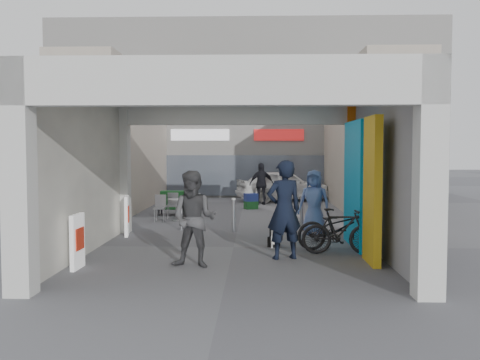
{
  "coord_description": "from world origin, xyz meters",
  "views": [
    {
      "loc": [
        0.5,
        -11.76,
        2.18
      ],
      "look_at": [
        0.11,
        1.0,
        1.44
      ],
      "focal_mm": 40.0,
      "sensor_mm": 36.0,
      "label": 1
    }
  ],
  "objects_px": {
    "bicycle_rear": "(340,231)",
    "border_collie": "(274,236)",
    "cafe_set": "(176,211)",
    "white_van": "(283,185)",
    "man_elderly": "(314,202)",
    "man_with_dog": "(284,210)",
    "man_crates": "(262,184)",
    "produce_stand": "(175,205)",
    "man_back_turned": "(194,219)",
    "bicycle_front": "(339,227)"
  },
  "relations": [
    {
      "from": "cafe_set",
      "to": "man_back_turned",
      "type": "bearing_deg",
      "value": -78.59
    },
    {
      "from": "border_collie",
      "to": "man_back_turned",
      "type": "height_order",
      "value": "man_back_turned"
    },
    {
      "from": "cafe_set",
      "to": "bicycle_front",
      "type": "xyz_separation_m",
      "value": [
        4.27,
        -4.78,
        0.2
      ]
    },
    {
      "from": "cafe_set",
      "to": "man_back_turned",
      "type": "relative_size",
      "value": 0.74
    },
    {
      "from": "man_back_turned",
      "to": "white_van",
      "type": "distance_m",
      "value": 12.79
    },
    {
      "from": "man_back_turned",
      "to": "produce_stand",
      "type": "bearing_deg",
      "value": 111.38
    },
    {
      "from": "man_back_turned",
      "to": "man_crates",
      "type": "height_order",
      "value": "man_back_turned"
    },
    {
      "from": "white_van",
      "to": "cafe_set",
      "type": "bearing_deg",
      "value": 131.09
    },
    {
      "from": "produce_stand",
      "to": "border_collie",
      "type": "distance_m",
      "value": 6.49
    },
    {
      "from": "man_with_dog",
      "to": "man_back_turned",
      "type": "distance_m",
      "value": 1.87
    },
    {
      "from": "man_back_turned",
      "to": "bicycle_rear",
      "type": "xyz_separation_m",
      "value": [
        2.88,
        1.3,
        -0.41
      ]
    },
    {
      "from": "border_collie",
      "to": "bicycle_front",
      "type": "height_order",
      "value": "bicycle_front"
    },
    {
      "from": "man_with_dog",
      "to": "man_back_turned",
      "type": "bearing_deg",
      "value": 7.34
    },
    {
      "from": "cafe_set",
      "to": "border_collie",
      "type": "height_order",
      "value": "cafe_set"
    },
    {
      "from": "bicycle_rear",
      "to": "white_van",
      "type": "xyz_separation_m",
      "value": [
        -0.62,
        11.29,
        0.18
      ]
    },
    {
      "from": "cafe_set",
      "to": "man_with_dog",
      "type": "relative_size",
      "value": 0.67
    },
    {
      "from": "man_crates",
      "to": "man_with_dog",
      "type": "bearing_deg",
      "value": 79.38
    },
    {
      "from": "produce_stand",
      "to": "border_collie",
      "type": "xyz_separation_m",
      "value": [
        3.08,
        -5.72,
        -0.07
      ]
    },
    {
      "from": "man_with_dog",
      "to": "man_crates",
      "type": "height_order",
      "value": "man_with_dog"
    },
    {
      "from": "man_back_turned",
      "to": "bicycle_front",
      "type": "relative_size",
      "value": 0.96
    },
    {
      "from": "bicycle_front",
      "to": "man_crates",
      "type": "bearing_deg",
      "value": 0.62
    },
    {
      "from": "cafe_set",
      "to": "man_elderly",
      "type": "distance_m",
      "value": 4.84
    },
    {
      "from": "man_crates",
      "to": "white_van",
      "type": "bearing_deg",
      "value": -133.68
    },
    {
      "from": "cafe_set",
      "to": "man_with_dog",
      "type": "xyz_separation_m",
      "value": [
        3.02,
        -5.8,
        0.7
      ]
    },
    {
      "from": "man_back_turned",
      "to": "cafe_set",
      "type": "bearing_deg",
      "value": 111.59
    },
    {
      "from": "border_collie",
      "to": "man_crates",
      "type": "distance_m",
      "value": 9.04
    },
    {
      "from": "man_with_dog",
      "to": "man_back_turned",
      "type": "height_order",
      "value": "man_with_dog"
    },
    {
      "from": "man_with_dog",
      "to": "man_elderly",
      "type": "distance_m",
      "value": 3.2
    },
    {
      "from": "border_collie",
      "to": "produce_stand",
      "type": "bearing_deg",
      "value": 135.18
    },
    {
      "from": "border_collie",
      "to": "bicycle_front",
      "type": "bearing_deg",
      "value": 6.56
    },
    {
      "from": "border_collie",
      "to": "bicycle_rear",
      "type": "distance_m",
      "value": 1.57
    },
    {
      "from": "produce_stand",
      "to": "bicycle_front",
      "type": "bearing_deg",
      "value": -30.33
    },
    {
      "from": "produce_stand",
      "to": "man_with_dog",
      "type": "relative_size",
      "value": 0.6
    },
    {
      "from": "white_van",
      "to": "produce_stand",
      "type": "bearing_deg",
      "value": 123.64
    },
    {
      "from": "cafe_set",
      "to": "white_van",
      "type": "distance_m",
      "value": 6.99
    },
    {
      "from": "cafe_set",
      "to": "bicycle_rear",
      "type": "bearing_deg",
      "value": -51.53
    },
    {
      "from": "man_with_dog",
      "to": "man_crates",
      "type": "bearing_deg",
      "value": -106.12
    },
    {
      "from": "man_elderly",
      "to": "white_van",
      "type": "distance_m",
      "value": 8.74
    },
    {
      "from": "produce_stand",
      "to": "white_van",
      "type": "bearing_deg",
      "value": 74.4
    },
    {
      "from": "man_elderly",
      "to": "border_collie",
      "type": "bearing_deg",
      "value": -100.81
    },
    {
      "from": "bicycle_rear",
      "to": "border_collie",
      "type": "bearing_deg",
      "value": 60.72
    },
    {
      "from": "cafe_set",
      "to": "man_elderly",
      "type": "relative_size",
      "value": 0.8
    },
    {
      "from": "man_back_turned",
      "to": "white_van",
      "type": "relative_size",
      "value": 0.46
    },
    {
      "from": "cafe_set",
      "to": "produce_stand",
      "type": "relative_size",
      "value": 1.11
    },
    {
      "from": "man_crates",
      "to": "bicycle_rear",
      "type": "relative_size",
      "value": 1.03
    },
    {
      "from": "produce_stand",
      "to": "man_crates",
      "type": "relative_size",
      "value": 0.73
    },
    {
      "from": "cafe_set",
      "to": "man_elderly",
      "type": "bearing_deg",
      "value": -34.81
    },
    {
      "from": "man_with_dog",
      "to": "white_van",
      "type": "xyz_separation_m",
      "value": [
        0.57,
        11.79,
        -0.32
      ]
    },
    {
      "from": "border_collie",
      "to": "man_with_dog",
      "type": "bearing_deg",
      "value": -66.36
    },
    {
      "from": "produce_stand",
      "to": "white_van",
      "type": "height_order",
      "value": "white_van"
    }
  ]
}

